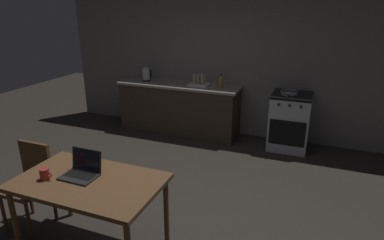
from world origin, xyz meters
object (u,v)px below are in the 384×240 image
at_px(dish_rack, 199,83).
at_px(coffee_mug, 45,174).
at_px(dining_table, 89,187).
at_px(frying_pan, 289,93).
at_px(chair, 31,180).
at_px(laptop, 82,171).
at_px(electric_kettle, 146,74).
at_px(bottle, 221,81).
at_px(stove_oven, 290,121).

bearing_deg(dish_rack, coffee_mug, -94.68).
relative_size(dining_table, frying_pan, 2.95).
relative_size(chair, laptop, 2.78).
relative_size(electric_kettle, dish_rack, 0.72).
bearing_deg(chair, bottle, 74.95).
height_order(dining_table, electric_kettle, electric_kettle).
bearing_deg(frying_pan, stove_oven, 25.47).
distance_m(stove_oven, dish_rack, 1.62).
distance_m(electric_kettle, bottle, 1.42).
relative_size(electric_kettle, bottle, 1.00).
bearing_deg(coffee_mug, dish_rack, 85.32).
xyz_separation_m(bottle, dish_rack, (-0.40, 0.05, -0.07)).
relative_size(bottle, coffee_mug, 1.95).
distance_m(chair, dish_rack, 3.13).
relative_size(dining_table, electric_kettle, 5.37).
bearing_deg(frying_pan, dish_rack, 178.94).
xyz_separation_m(dining_table, chair, (-0.85, 0.12, -0.16)).
distance_m(stove_oven, coffee_mug, 3.73).
relative_size(laptop, electric_kettle, 1.31).
relative_size(bottle, dish_rack, 0.72).
xyz_separation_m(chair, coffee_mug, (0.48, -0.25, 0.29)).
distance_m(laptop, dish_rack, 3.08).
xyz_separation_m(frying_pan, coffee_mug, (-1.76, -3.22, -0.13)).
xyz_separation_m(chair, electric_kettle, (-0.27, 3.00, 0.50)).
relative_size(dining_table, coffee_mug, 10.50).
height_order(dining_table, dish_rack, dish_rack).
height_order(laptop, dish_rack, dish_rack).
height_order(stove_oven, electric_kettle, electric_kettle).
xyz_separation_m(electric_kettle, frying_pan, (2.51, -0.03, -0.09)).
relative_size(frying_pan, dish_rack, 1.31).
bearing_deg(frying_pan, bottle, -178.83).
bearing_deg(stove_oven, electric_kettle, 179.94).
relative_size(stove_oven, chair, 1.01).
bearing_deg(bottle, electric_kettle, 177.98).
xyz_separation_m(frying_pan, dish_rack, (-1.49, 0.03, 0.02)).
bearing_deg(frying_pan, laptop, -116.14).
height_order(electric_kettle, bottle, same).
relative_size(chair, coffee_mug, 7.14).
bearing_deg(frying_pan, electric_kettle, 179.37).
xyz_separation_m(laptop, coffee_mug, (-0.26, -0.17, 0.01)).
distance_m(electric_kettle, coffee_mug, 3.34).
bearing_deg(frying_pan, dining_table, -114.18).
distance_m(dining_table, coffee_mug, 0.41).
height_order(chair, frying_pan, frying_pan).
height_order(chair, electric_kettle, electric_kettle).
relative_size(stove_oven, frying_pan, 2.03).
height_order(frying_pan, coffee_mug, frying_pan).
xyz_separation_m(chair, frying_pan, (2.24, 2.97, 0.41)).
xyz_separation_m(electric_kettle, coffee_mug, (0.76, -3.25, -0.22)).
height_order(chair, dish_rack, dish_rack).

